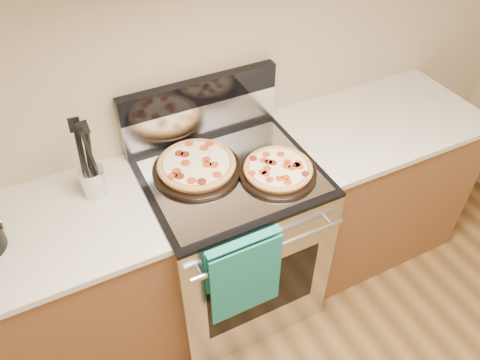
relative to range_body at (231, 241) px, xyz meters
name	(u,v)px	position (x,y,z in m)	size (l,w,h in m)	color
wall_back	(193,49)	(0.00, 0.35, 0.90)	(4.00, 4.00, 0.00)	tan
range_body	(231,241)	(0.00, 0.00, 0.00)	(0.76, 0.68, 0.90)	#B7B7BC
oven_window	(263,291)	(0.00, -0.34, 0.00)	(0.56, 0.01, 0.40)	black
cooktop	(230,174)	(0.00, 0.00, 0.46)	(0.76, 0.68, 0.02)	black
backsplash_lower	(201,119)	(0.00, 0.31, 0.56)	(0.76, 0.06, 0.18)	silver
backsplash_upper	(199,92)	(0.00, 0.31, 0.71)	(0.76, 0.06, 0.12)	black
oven_handle	(270,249)	(0.00, -0.38, 0.35)	(0.03, 0.03, 0.70)	silver
dish_towel	(244,275)	(-0.12, -0.38, 0.25)	(0.32, 0.05, 0.42)	#187A66
foil_sheet	(233,176)	(0.00, -0.03, 0.47)	(0.70, 0.55, 0.01)	gray
cabinet_left	(54,305)	(-0.88, 0.03, -0.01)	(1.00, 0.62, 0.88)	brown
countertop_left	(22,240)	(-0.88, 0.03, 0.45)	(1.02, 0.64, 0.03)	beige
cabinet_right	(366,186)	(0.88, 0.03, -0.01)	(1.00, 0.62, 0.88)	brown
countertop_right	(382,121)	(0.88, 0.03, 0.45)	(1.02, 0.64, 0.03)	beige
pepperoni_pizza_back	(197,166)	(-0.13, 0.07, 0.50)	(0.39, 0.39, 0.05)	#B17436
pepperoni_pizza_front	(278,170)	(0.18, -0.11, 0.50)	(0.34, 0.34, 0.05)	#B17436
utensil_crock	(94,181)	(-0.56, 0.15, 0.52)	(0.10, 0.10, 0.13)	silver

